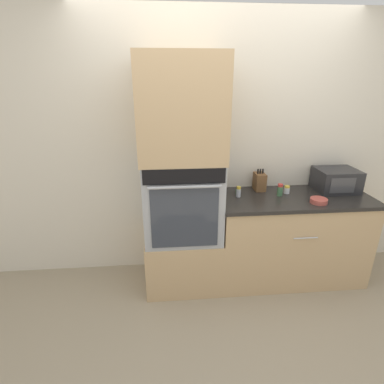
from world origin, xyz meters
name	(u,v)px	position (x,y,z in m)	size (l,w,h in m)	color
ground_plane	(223,298)	(0.00, 0.00, 0.00)	(12.00, 12.00, 0.00)	gray
wall_back	(216,151)	(0.00, 0.63, 1.25)	(8.00, 0.05, 2.50)	beige
oven_cabinet_base	(183,257)	(-0.35, 0.30, 0.26)	(0.70, 0.60, 0.53)	tan
wall_oven	(183,198)	(-0.35, 0.30, 0.89)	(0.68, 0.64, 0.73)	#9EA0A5
oven_cabinet_upper	(181,109)	(-0.35, 0.30, 1.68)	(0.70, 0.60, 0.84)	tan
counter_unit	(290,237)	(0.71, 0.30, 0.44)	(1.44, 0.63, 0.87)	tan
microwave	(336,180)	(1.16, 0.42, 0.98)	(0.39, 0.32, 0.22)	#232326
knife_block	(260,182)	(0.42, 0.50, 0.96)	(0.10, 0.15, 0.21)	brown
bowl	(319,201)	(0.85, 0.13, 0.90)	(0.15, 0.15, 0.04)	#B24C42
condiment_jar_near	(239,192)	(0.17, 0.34, 0.92)	(0.04, 0.04, 0.10)	silver
condiment_jar_mid	(238,190)	(0.19, 0.41, 0.91)	(0.05, 0.05, 0.07)	#427047
condiment_jar_far	(287,190)	(0.66, 0.38, 0.91)	(0.06, 0.06, 0.07)	silver
condiment_jar_back	(280,190)	(0.57, 0.33, 0.93)	(0.05, 0.05, 0.11)	#427047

